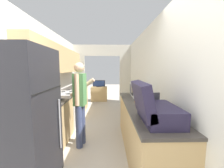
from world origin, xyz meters
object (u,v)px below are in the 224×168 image
Objects in this scene: book_stack at (141,103)px; tv_cabinet at (99,94)px; person at (80,102)px; microwave at (139,90)px; range_oven at (66,109)px; suitcase at (153,108)px; knife at (69,90)px; television at (99,84)px; refrigerator at (20,121)px.

book_stack is 4.25m from tv_cabinet.
person is 1.35m from microwave.
range_oven is 2.67m from suitcase.
person is 2.20× the size of tv_cabinet.
range_oven is 2.15× the size of microwave.
tv_cabinet is at bearing 7.36° from person.
person is at bearing -24.90° from knife.
person is at bearing 167.36° from book_stack.
knife is at bearing -106.43° from tv_cabinet.
range_oven is at bearing -103.51° from television.
book_stack reaches higher than knife.
microwave is (1.26, 0.46, 0.17)m from person.
television reaches higher than book_stack.
range_oven is 1.39× the size of tv_cabinet.
tv_cabinet is at bearing 82.64° from refrigerator.
refrigerator reaches higher than book_stack.
book_stack is (1.14, -0.26, 0.04)m from person.
suitcase reaches higher than book_stack.
person is at bearing -58.47° from range_oven.
television is (-1.00, 4.82, -0.24)m from suitcase.
television is at bearing 7.35° from person.
knife is (-0.09, 2.39, 0.01)m from refrigerator.
suitcase reaches higher than microwave.
refrigerator is 1.82m from book_stack.
refrigerator reaches higher than suitcase.
book_stack is 0.53× the size of television.
microwave is at bearing -14.97° from range_oven.
person is at bearing -91.49° from tv_cabinet.
person is 1.52m from suitcase.
suitcase is at bearing -93.36° from book_stack.
book_stack is at bearing 23.72° from refrigerator.
person reaches higher than microwave.
refrigerator is 2.76× the size of suitcase.
range_oven is (-0.06, 1.94, -0.44)m from refrigerator.
refrigerator is 1.63m from suitcase.
refrigerator is 3.13× the size of television.
knife is at bearing 153.11° from microwave.
book_stack is at bearing -75.68° from tv_cabinet.
range_oven reaches higher than book_stack.
person is (0.58, -0.95, 0.43)m from range_oven.
suitcase is at bearing -13.50° from knife.
tv_cabinet is 2.68× the size of knife.
refrigerator is 1.99m from range_oven.
range_oven is at bearing -103.32° from tv_cabinet.
refrigerator is at bearing -46.28° from knife.
suitcase is at bearing -78.33° from television.
knife is (-1.71, 2.44, -0.15)m from suitcase.
suitcase is (1.62, -0.05, 0.17)m from refrigerator.
range_oven reaches higher than knife.
range_oven is 2.96m from tv_cabinet.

